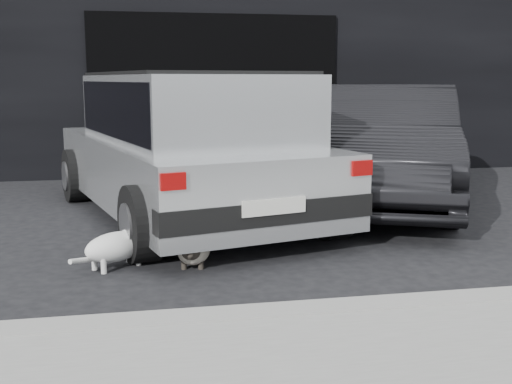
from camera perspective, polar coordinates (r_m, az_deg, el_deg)
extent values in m
plane|color=black|center=(6.63, -7.60, -3.83)|extent=(80.00, 80.00, 0.00)
cube|color=black|center=(12.54, -4.94, 14.21)|extent=(34.00, 4.00, 5.00)
cube|color=black|center=(10.51, -3.64, 8.49)|extent=(4.00, 0.10, 2.60)
cube|color=gray|center=(4.34, 8.17, -10.54)|extent=(18.00, 0.25, 0.12)
cube|color=silver|center=(7.39, -6.31, 2.03)|extent=(3.03, 4.79, 0.71)
cube|color=silver|center=(7.11, -5.81, 7.45)|extent=(2.43, 3.30, 0.71)
cube|color=black|center=(7.11, -5.81, 7.45)|extent=(2.41, 3.19, 0.57)
cube|color=black|center=(5.46, 1.17, -1.84)|extent=(1.98, 0.68, 0.20)
cube|color=black|center=(9.43, -10.61, 3.02)|extent=(1.98, 0.68, 0.20)
cube|color=silver|center=(5.36, 1.64, -1.31)|extent=(0.58, 0.17, 0.14)
cube|color=#8C0707|center=(4.98, -7.38, 0.94)|extent=(0.21, 0.08, 0.14)
cube|color=#8C0707|center=(5.77, 9.40, 2.12)|extent=(0.21, 0.08, 0.14)
cube|color=black|center=(7.10, -5.86, 10.43)|extent=(2.35, 3.01, 0.03)
cylinder|color=black|center=(5.64, -10.19, -2.78)|extent=(0.41, 0.72, 0.68)
cylinder|color=slate|center=(5.61, -11.54, -2.90)|extent=(0.12, 0.37, 0.38)
cylinder|color=black|center=(6.41, 6.70, -1.15)|extent=(0.41, 0.72, 0.68)
cylinder|color=slate|center=(6.49, 7.73, -1.05)|extent=(0.12, 0.37, 0.38)
cylinder|color=black|center=(8.66, -15.74, 1.44)|extent=(0.41, 0.72, 0.68)
cylinder|color=slate|center=(8.63, -16.63, 1.37)|extent=(0.12, 0.37, 0.38)
cylinder|color=black|center=(9.18, -3.76, 2.26)|extent=(0.41, 0.72, 0.68)
cylinder|color=slate|center=(9.23, -2.97, 2.31)|extent=(0.12, 0.37, 0.38)
imported|color=black|center=(8.34, 11.68, 4.14)|extent=(3.29, 4.82, 1.50)
ellipsoid|color=beige|center=(5.58, -5.55, -5.14)|extent=(0.38, 0.61, 0.22)
ellipsoid|color=beige|center=(5.43, -5.67, -5.27)|extent=(0.28, 0.28, 0.21)
ellipsoid|color=black|center=(5.28, -5.81, -5.29)|extent=(0.18, 0.17, 0.14)
sphere|color=black|center=(5.22, -5.86, -5.55)|extent=(0.06, 0.06, 0.06)
cone|color=black|center=(5.28, -5.36, -4.54)|extent=(0.06, 0.07, 0.08)
cone|color=black|center=(5.28, -6.25, -4.53)|extent=(0.06, 0.07, 0.08)
cylinder|color=black|center=(5.43, -4.92, -6.49)|extent=(0.05, 0.05, 0.07)
cylinder|color=black|center=(5.45, -6.42, -6.48)|extent=(0.05, 0.05, 0.07)
cylinder|color=black|center=(5.76, -4.70, -5.54)|extent=(0.05, 0.05, 0.07)
cylinder|color=black|center=(5.77, -6.11, -5.54)|extent=(0.05, 0.05, 0.07)
cylinder|color=black|center=(5.88, -5.31, -4.70)|extent=(0.09, 0.31, 0.09)
ellipsoid|color=silver|center=(5.55, -12.33, -4.76)|extent=(0.64, 0.56, 0.25)
ellipsoid|color=silver|center=(5.62, -11.10, -4.26)|extent=(0.34, 0.34, 0.21)
ellipsoid|color=silver|center=(5.68, -9.87, -3.19)|extent=(0.21, 0.21, 0.15)
sphere|color=silver|center=(5.72, -9.34, -3.16)|extent=(0.07, 0.07, 0.07)
cone|color=silver|center=(5.69, -10.27, -2.48)|extent=(0.08, 0.08, 0.08)
cone|color=silver|center=(5.62, -9.79, -2.61)|extent=(0.08, 0.08, 0.08)
cylinder|color=silver|center=(5.72, -11.24, -5.42)|extent=(0.05, 0.05, 0.14)
cylinder|color=silver|center=(5.61, -10.42, -5.71)|extent=(0.05, 0.05, 0.14)
cylinder|color=silver|center=(5.55, -14.17, -6.01)|extent=(0.05, 0.05, 0.14)
cylinder|color=silver|center=(5.43, -13.39, -6.33)|extent=(0.05, 0.05, 0.14)
cylinder|color=silver|center=(5.41, -15.11, -5.87)|extent=(0.22, 0.28, 0.10)
ellipsoid|color=gray|center=(5.47, -13.11, -4.73)|extent=(0.26, 0.25, 0.10)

